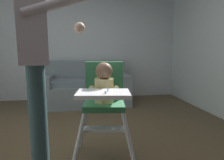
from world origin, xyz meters
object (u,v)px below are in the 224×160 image
(high_chair, at_px, (104,94))
(wall_clock, at_px, (28,0))
(adult_standing, at_px, (36,61))
(couch, at_px, (87,87))

(high_chair, height_order, wall_clock, wall_clock)
(adult_standing, bearing_deg, couch, 68.06)
(couch, height_order, high_chair, high_chair)
(wall_clock, bearing_deg, couch, -22.66)
(high_chair, xyz_separation_m, wall_clock, (-1.23, 2.61, 1.41))
(couch, distance_m, high_chair, 2.16)
(high_chair, relative_size, wall_clock, 3.38)
(couch, relative_size, high_chair, 1.75)
(high_chair, distance_m, adult_standing, 0.64)
(couch, distance_m, wall_clock, 2.14)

